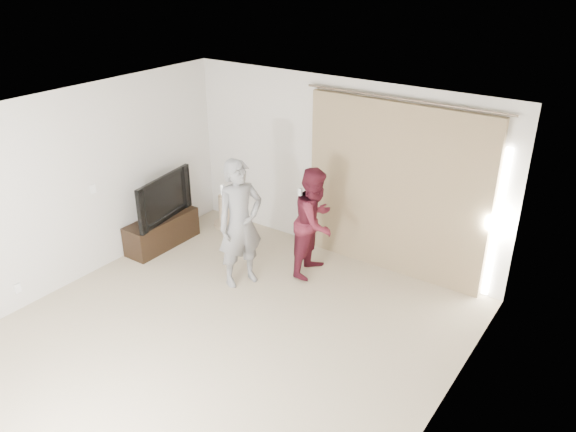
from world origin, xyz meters
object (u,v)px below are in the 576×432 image
object	(u,v)px
person_woman	(315,222)
tv_console	(162,231)
tv	(158,197)
person_man	(240,224)

from	to	relation	value
person_woman	tv_console	bearing A→B (deg)	-164.07
tv	person_man	distance (m)	1.68
person_man	person_woman	xyz separation A→B (m)	(0.66, 0.79, -0.11)
tv_console	person_man	xyz separation A→B (m)	(1.67, -0.13, 0.65)
tv_console	tv	world-z (taller)	tv
tv	person_woman	bearing A→B (deg)	-82.95
person_man	person_woman	size ratio (longest dim) A/B	1.14
tv_console	tv	size ratio (longest dim) A/B	1.00
person_man	tv_console	bearing A→B (deg)	175.71
person_man	person_woman	distance (m)	1.04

